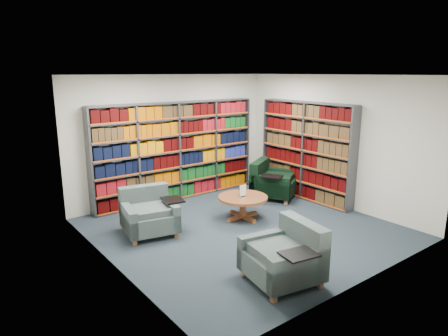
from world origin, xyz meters
TOP-DOWN VIEW (x-y plane):
  - room_shell at (0.00, 0.00)m, footprint 5.02×5.02m
  - bookshelf_back at (0.00, 2.34)m, footprint 4.00×0.28m
  - bookshelf_right at (2.34, 0.60)m, footprint 0.28×2.50m
  - chair_teal_left at (-1.48, 0.93)m, footprint 1.15×1.06m
  - chair_green_right at (1.75, 1.11)m, footprint 1.27×1.27m
  - chair_teal_front at (-0.74, -1.82)m, footprint 1.07×1.17m
  - coffee_table at (0.33, 0.41)m, footprint 0.98×0.98m

SIDE VIEW (x-z plane):
  - chair_teal_left at x=-1.48m, z-range -0.08..0.74m
  - chair_teal_front at x=-0.74m, z-range -0.08..0.75m
  - chair_green_right at x=1.75m, z-range -0.08..0.77m
  - coffee_table at x=0.33m, z-range 0.02..0.71m
  - bookshelf_back at x=0.00m, z-range 0.00..2.20m
  - bookshelf_right at x=2.34m, z-range 0.00..2.20m
  - room_shell at x=0.00m, z-range -0.01..2.81m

